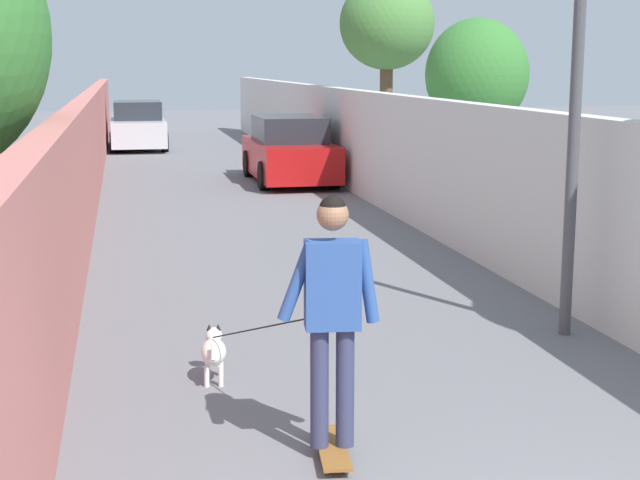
{
  "coord_description": "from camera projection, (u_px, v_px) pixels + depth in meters",
  "views": [
    {
      "loc": [
        -3.58,
        2.12,
        2.75
      ],
      "look_at": [
        5.64,
        0.23,
        1.0
      ],
      "focal_mm": 53.5,
      "sensor_mm": 36.0,
      "label": 1
    }
  ],
  "objects": [
    {
      "name": "ground_plane",
      "position": [
        242.0,
        212.0,
        17.85
      ],
      "size": [
        80.0,
        80.0,
        0.0
      ],
      "primitive_type": "plane",
      "color": "slate"
    },
    {
      "name": "tree_right_near",
      "position": [
        477.0,
        76.0,
        17.25
      ],
      "size": [
        1.87,
        1.87,
        3.56
      ],
      "color": "#473523",
      "rests_on": "ground"
    },
    {
      "name": "fence_right",
      "position": [
        419.0,
        161.0,
        16.28
      ],
      "size": [
        48.0,
        0.3,
        2.19
      ],
      "primitive_type": "cube",
      "color": "silver",
      "rests_on": "ground"
    },
    {
      "name": "car_near",
      "position": [
        289.0,
        152.0,
        22.23
      ],
      "size": [
        4.23,
        1.8,
        1.54
      ],
      "color": "#B71414",
      "rests_on": "ground"
    },
    {
      "name": "person_skateboarder",
      "position": [
        332.0,
        302.0,
        6.55
      ],
      "size": [
        0.26,
        0.72,
        1.79
      ],
      "color": "#333859",
      "rests_on": "skateboard"
    },
    {
      "name": "tree_right_distant",
      "position": [
        387.0,
        26.0,
        22.82
      ],
      "size": [
        2.28,
        2.28,
        4.78
      ],
      "color": "brown",
      "rests_on": "ground"
    },
    {
      "name": "skateboard",
      "position": [
        332.0,
        448.0,
        6.74
      ],
      "size": [
        0.82,
        0.29,
        0.08
      ],
      "color": "brown",
      "rests_on": "ground"
    },
    {
      "name": "dog",
      "position": [
        214.0,
        350.0,
        8.33
      ],
      "size": [
        2.15,
        0.8,
        1.06
      ],
      "color": "white",
      "rests_on": "ground"
    },
    {
      "name": "lamp_post",
      "position": [
        580.0,
        11.0,
        9.23
      ],
      "size": [
        0.36,
        0.36,
        4.81
      ],
      "color": "#4C4C51",
      "rests_on": "ground"
    },
    {
      "name": "car_far",
      "position": [
        138.0,
        127.0,
        31.02
      ],
      "size": [
        4.36,
        1.8,
        1.54
      ],
      "color": "silver",
      "rests_on": "ground"
    },
    {
      "name": "wall_left",
      "position": [
        81.0,
        170.0,
        15.17
      ],
      "size": [
        48.0,
        0.3,
        2.13
      ],
      "primitive_type": "cube",
      "color": "#CC726B",
      "rests_on": "ground"
    }
  ]
}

